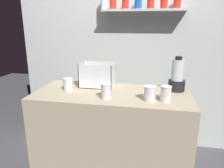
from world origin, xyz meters
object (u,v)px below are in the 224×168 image
blender_pitcher (177,77)px  juice_cup_pomegranate_right (166,95)px  carrot_display_bin (97,79)px  juice_cup_pomegranate_left (106,92)px  juice_cup_mango_far_left (68,85)px  juice_cup_mango_middle (150,95)px

blender_pitcher → juice_cup_pomegranate_right: blender_pitcher is taller
carrot_display_bin → blender_pitcher: 0.76m
juice_cup_pomegranate_left → juice_cup_pomegranate_right: (0.48, 0.03, -0.00)m
juice_cup_mango_far_left → juice_cup_mango_middle: 0.76m
blender_pitcher → juice_cup_mango_far_left: (-0.98, -0.20, -0.07)m
carrot_display_bin → juice_cup_mango_middle: 0.61m
blender_pitcher → juice_cup_mango_far_left: size_ratio=2.71×
carrot_display_bin → juice_cup_mango_middle: (0.52, -0.32, -0.02)m
juice_cup_mango_middle → blender_pitcher: bearing=53.8°
juice_cup_pomegranate_right → juice_cup_pomegranate_left: bearing=-176.9°
juice_cup_pomegranate_left → juice_cup_mango_middle: bearing=2.9°
juice_cup_pomegranate_left → juice_cup_pomegranate_right: bearing=3.1°
juice_cup_mango_middle → juice_cup_pomegranate_right: juice_cup_pomegranate_right is taller
carrot_display_bin → juice_cup_pomegranate_left: bearing=-64.1°
blender_pitcher → juice_cup_mango_far_left: blender_pitcher is taller
juice_cup_mango_far_left → juice_cup_pomegranate_right: (0.87, -0.12, 0.00)m
juice_cup_pomegranate_left → juice_cup_mango_middle: 0.35m
juice_cup_mango_far_left → juice_cup_mango_middle: (0.75, -0.13, -0.00)m
carrot_display_bin → juice_cup_pomegranate_right: carrot_display_bin is taller
juice_cup_mango_middle → juice_cup_pomegranate_right: bearing=3.8°
juice_cup_pomegranate_left → juice_cup_pomegranate_right: same height
carrot_display_bin → juice_cup_mango_far_left: 0.30m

